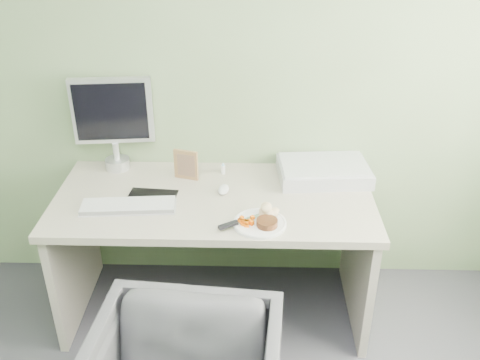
{
  "coord_description": "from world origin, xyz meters",
  "views": [
    {
      "loc": [
        0.19,
        -0.68,
        2.1
      ],
      "look_at": [
        0.14,
        1.5,
        0.9
      ],
      "focal_mm": 40.0,
      "sensor_mm": 36.0,
      "label": 1
    }
  ],
  "objects_px": {
    "scanner": "(323,172)",
    "monitor": "(113,119)",
    "plate": "(260,223)",
    "desk": "(215,227)"
  },
  "relations": [
    {
      "from": "plate",
      "to": "monitor",
      "type": "xyz_separation_m",
      "value": [
        -0.78,
        0.56,
        0.28
      ]
    },
    {
      "from": "desk",
      "to": "scanner",
      "type": "relative_size",
      "value": 3.39
    },
    {
      "from": "scanner",
      "to": "desk",
      "type": "bearing_deg",
      "value": -163.94
    },
    {
      "from": "desk",
      "to": "scanner",
      "type": "distance_m",
      "value": 0.65
    },
    {
      "from": "plate",
      "to": "monitor",
      "type": "bearing_deg",
      "value": 144.37
    },
    {
      "from": "plate",
      "to": "monitor",
      "type": "relative_size",
      "value": 0.49
    },
    {
      "from": "plate",
      "to": "scanner",
      "type": "bearing_deg",
      "value": 53.54
    },
    {
      "from": "scanner",
      "to": "monitor",
      "type": "height_order",
      "value": "monitor"
    },
    {
      "from": "scanner",
      "to": "monitor",
      "type": "bearing_deg",
      "value": 170.38
    },
    {
      "from": "scanner",
      "to": "monitor",
      "type": "relative_size",
      "value": 0.93
    }
  ]
}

